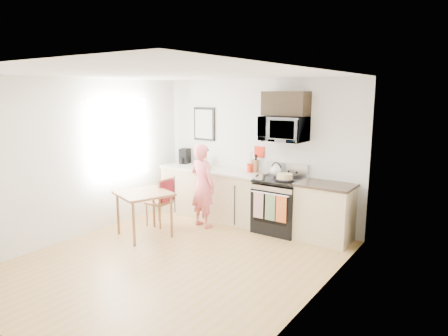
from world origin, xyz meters
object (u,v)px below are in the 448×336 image
Objects in this scene: range at (279,207)px; chair at (164,196)px; cake at (285,177)px; dining_table at (144,197)px; microwave at (284,129)px; person at (203,186)px.

chair is (-1.79, -0.93, 0.13)m from range.
chair is at bearing -154.83° from cake.
chair is at bearing 96.01° from dining_table.
range is at bearing -89.94° from microwave.
microwave reaches higher than range.
person reaches higher than range.
person is 1.46m from cake.
person is 1.68× the size of dining_table.
person is at bearing -160.21° from cake.
person is 1.07m from dining_table.
microwave is 0.87× the size of chair.
microwave is at bearing 42.25° from dining_table.
range is 2.03m from chair.
microwave reaches higher than chair.
dining_table is 2.36m from cake.
microwave is at bearing 90.06° from range.
microwave is at bearing -142.73° from person.
range is 1.33× the size of chair.
range is 1.39m from person.
dining_table is 1.01× the size of chair.
person is at bearing -157.15° from range.
dining_table is 0.55m from chair.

